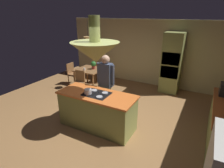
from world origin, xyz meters
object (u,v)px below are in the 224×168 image
Objects in this scene: chair_facing_island at (79,81)px; cooking_pot_on_cooktop at (88,91)px; potted_plant_on_table at (93,65)px; person_at_island at (106,81)px; kitchen_island at (97,110)px; oven_tower at (172,63)px; chair_at_corner at (72,72)px; dining_table at (90,72)px; chair_by_back_wall at (99,71)px; cup_on_table at (84,69)px.

cooking_pot_on_cooktop is at bearing -45.04° from chair_facing_island.
person_at_island is at bearing -46.59° from potted_plant_on_table.
oven_tower reaches higher than kitchen_island.
kitchen_island is 2.24× the size of chair_at_corner.
dining_table is at bearing -146.44° from potted_plant_on_table.
chair_facing_island is (0.00, -0.69, -0.15)m from dining_table.
dining_table is at bearing -157.79° from oven_tower.
chair_by_back_wall is at bearing 121.37° from kitchen_island.
cup_on_table is at bearing -106.24° from chair_at_corner.
oven_tower is 2.48× the size of chair_by_back_wall.
cooking_pot_on_cooktop is at bearing -140.91° from kitchen_island.
chair_at_corner is at bearing -180.00° from dining_table.
potted_plant_on_table reaches higher than cup_on_table.
kitchen_island is 21.69× the size of cup_on_table.
oven_tower reaches higher than chair_at_corner.
cooking_pot_on_cooktop is (-0.02, -0.81, 0.00)m from person_at_island.
dining_table is 3.24× the size of potted_plant_on_table.
chair_at_corner is 4.83× the size of cooking_pot_on_cooktop.
potted_plant_on_table reaches higher than chair_facing_island.
potted_plant_on_table is (-1.43, 1.51, -0.08)m from person_at_island.
potted_plant_on_table is at bearing -85.04° from chair_at_corner.
kitchen_island is 10.85× the size of cooking_pot_on_cooktop.
person_at_island is 5.80× the size of potted_plant_on_table.
chair_at_corner is (-0.86, -0.69, 0.00)m from chair_by_back_wall.
oven_tower reaches higher than potted_plant_on_table.
dining_table is at bearing 128.99° from kitchen_island.
potted_plant_on_table is at bearing 58.87° from cup_on_table.
chair_facing_island is 0.55m from cup_on_table.
chair_facing_island is 4.83× the size of cooking_pot_on_cooktop.
kitchen_island is at bearing -108.74° from oven_tower.
cooking_pot_on_cooktop is (-0.16, -0.13, 0.54)m from kitchen_island.
cooking_pot_on_cooktop reaches higher than kitchen_island.
cup_on_table is (-0.19, -0.32, -0.12)m from potted_plant_on_table.
dining_table is at bearing 90.00° from chair_facing_island.
chair_by_back_wall is at bearing 90.00° from chair_facing_island.
chair_at_corner is at bearing -162.67° from oven_tower.
kitchen_island reaches higher than cup_on_table.
kitchen_island is at bearing -51.01° from dining_table.
oven_tower is 2.88m from potted_plant_on_table.
chair_facing_island is 2.90× the size of potted_plant_on_table.
oven_tower reaches higher than person_at_island.
chair_at_corner is at bearing 38.52° from chair_by_back_wall.
chair_by_back_wall is at bearing -170.76° from oven_tower.
kitchen_island is at bearing 39.09° from cooking_pot_on_cooktop.
kitchen_island reaches higher than dining_table.
dining_table is 0.56× the size of person_at_island.
cup_on_table is at bearing -121.13° from potted_plant_on_table.
person_at_island is (-1.24, -2.57, -0.07)m from oven_tower.
person_at_island is 0.81m from cooking_pot_on_cooktop.
potted_plant_on_table reaches higher than chair_by_back_wall.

